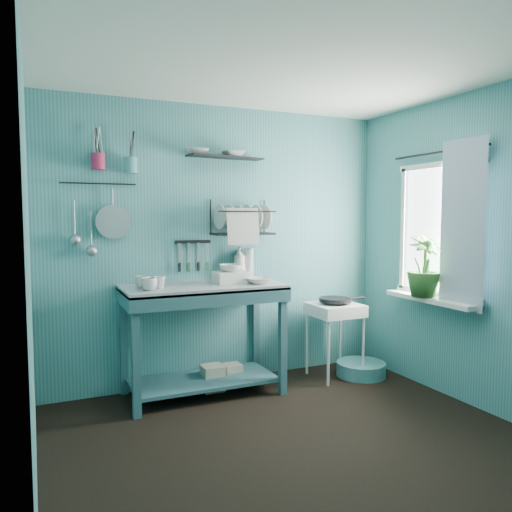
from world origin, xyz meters
name	(u,v)px	position (x,y,z in m)	size (l,w,h in m)	color
floor	(302,447)	(0.00, 0.00, 0.00)	(3.20, 3.20, 0.00)	black
ceiling	(305,58)	(0.00, 0.00, 2.50)	(3.20, 3.20, 0.00)	silver
wall_back	(222,246)	(0.00, 1.50, 1.25)	(3.20, 3.20, 0.00)	teal
wall_front	(507,289)	(0.00, -1.50, 1.25)	(3.20, 3.20, 0.00)	teal
wall_left	(29,269)	(-1.60, 0.00, 1.25)	(3.00, 3.00, 0.00)	teal
wall_right	(484,251)	(1.60, 0.00, 1.25)	(3.00, 3.00, 0.00)	teal
work_counter	(203,340)	(-0.28, 1.21, 0.47)	(1.33, 0.67, 0.94)	#2D565F
mug_left	(150,284)	(-0.76, 1.05, 0.99)	(0.12, 0.12, 0.10)	beige
mug_mid	(159,282)	(-0.66, 1.15, 0.99)	(0.10, 0.10, 0.09)	beige
mug_right	(143,282)	(-0.78, 1.21, 0.99)	(0.12, 0.12, 0.10)	beige
wash_tub	(231,277)	(-0.03, 1.19, 0.99)	(0.28, 0.22, 0.10)	silver
tub_bowl	(231,268)	(-0.03, 1.19, 1.07)	(0.20, 0.20, 0.06)	beige
soap_bottle	(239,263)	(0.14, 1.41, 1.09)	(0.12, 0.12, 0.30)	silver
water_bottle	(249,263)	(0.24, 1.43, 1.08)	(0.09, 0.09, 0.28)	#ADB8C0
counter_bowl	(258,281)	(0.17, 1.06, 0.97)	(0.22, 0.22, 0.05)	beige
hotplate_stand	(335,340)	(0.99, 1.13, 0.35)	(0.44, 0.44, 0.70)	white
frying_pan	(335,300)	(0.99, 1.13, 0.74)	(0.30, 0.30, 0.04)	black
knife_strip	(193,242)	(-0.28, 1.47, 1.29)	(0.32, 0.02, 0.03)	black
dish_rack	(243,217)	(0.15, 1.37, 1.51)	(0.55, 0.24, 0.32)	black
upper_shelf	(226,157)	(0.01, 1.40, 2.04)	(0.70, 0.18, 0.01)	black
shelf_bowl_left	(197,149)	(-0.26, 1.40, 2.10)	(0.21, 0.21, 0.05)	beige
shelf_bowl_right	(234,161)	(0.08, 1.40, 2.01)	(0.20, 0.20, 0.05)	beige
utensil_cup_magenta	(98,161)	(-1.08, 1.42, 1.95)	(0.11, 0.11, 0.13)	#AF2046
utensil_cup_teal	(131,165)	(-0.82, 1.42, 1.93)	(0.11, 0.11, 0.13)	teal
colander	(113,222)	(-0.97, 1.45, 1.47)	(0.28, 0.28, 0.03)	#9DA0A5
ladle_outer	(74,219)	(-1.27, 1.46, 1.50)	(0.01, 0.01, 0.30)	#9DA0A5
ladle_inner	(91,230)	(-1.14, 1.46, 1.41)	(0.01, 0.01, 0.30)	#9DA0A5
hook_rail	(99,184)	(-1.07, 1.47, 1.78)	(0.01, 0.01, 0.60)	black
window_glass	(440,230)	(1.59, 0.45, 1.40)	(1.10, 1.10, 0.00)	white
windowsill	(430,299)	(1.50, 0.45, 0.81)	(0.16, 0.95, 0.04)	white
curtain	(462,225)	(1.52, 0.15, 1.45)	(1.35, 1.35, 0.00)	silver
curtain_rod	(438,152)	(1.54, 0.45, 2.05)	(0.02, 0.02, 1.05)	black
potted_plant	(424,266)	(1.46, 0.49, 1.09)	(0.29, 0.29, 0.53)	#2B5B24
storage_tin_large	(212,378)	(-0.18, 1.26, 0.11)	(0.18, 0.18, 0.22)	tan
storage_tin_small	(232,375)	(0.02, 1.29, 0.10)	(0.15, 0.15, 0.20)	tan
floor_basin	(361,369)	(1.24, 1.05, 0.07)	(0.46, 0.46, 0.13)	teal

